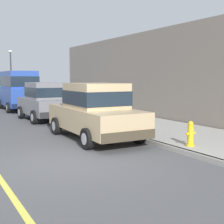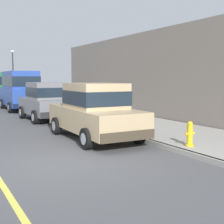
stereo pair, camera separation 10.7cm
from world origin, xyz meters
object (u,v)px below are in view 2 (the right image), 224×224
(car_green_van, at_px, (2,87))
(dog_grey, at_px, (135,119))
(car_tan_sedan, at_px, (95,110))
(fire_hydrant, at_px, (190,135))
(car_blue_van, at_px, (20,89))
(car_grey_hatchback, at_px, (46,101))
(street_lamp, at_px, (13,69))

(car_green_van, relative_size, dog_grey, 7.80)
(car_tan_sedan, distance_m, dog_grey, 2.48)
(car_tan_sedan, height_order, dog_grey, car_tan_sedan)
(car_tan_sedan, bearing_deg, fire_hydrant, -61.99)
(dog_grey, bearing_deg, car_tan_sedan, -159.19)
(car_tan_sedan, xyz_separation_m, fire_hydrant, (1.58, -2.97, -0.51))
(car_blue_van, xyz_separation_m, fire_hydrant, (1.47, -14.10, -0.92))
(car_tan_sedan, distance_m, car_green_van, 17.01)
(car_grey_hatchback, distance_m, street_lamp, 14.35)
(car_tan_sedan, xyz_separation_m, street_lamp, (1.48, 19.59, 1.92))
(dog_grey, bearing_deg, fire_hydrant, -100.13)
(car_blue_van, bearing_deg, street_lamp, 80.80)
(car_tan_sedan, distance_m, fire_hydrant, 3.40)
(car_blue_van, xyz_separation_m, dog_grey, (2.15, -10.27, -0.97))
(car_grey_hatchback, distance_m, fire_hydrant, 8.58)
(car_green_van, distance_m, dog_grey, 16.33)
(car_tan_sedan, relative_size, fire_hydrant, 6.40)
(car_tan_sedan, relative_size, car_blue_van, 0.94)
(car_blue_van, bearing_deg, car_tan_sedan, -90.55)
(fire_hydrant, bearing_deg, dog_grey, 79.87)
(car_tan_sedan, relative_size, car_green_van, 0.94)
(car_blue_van, bearing_deg, car_green_van, 91.02)
(car_tan_sedan, distance_m, car_grey_hatchback, 5.45)
(car_blue_van, relative_size, street_lamp, 1.12)
(car_grey_hatchback, bearing_deg, fire_hydrant, -79.38)
(car_tan_sedan, bearing_deg, car_grey_hatchback, 90.01)
(car_blue_van, bearing_deg, car_grey_hatchback, -91.08)
(car_tan_sedan, relative_size, dog_grey, 7.30)
(car_tan_sedan, xyz_separation_m, car_green_van, (0.00, 17.00, 0.41))
(street_lamp, bearing_deg, fire_hydrant, -89.75)
(car_grey_hatchback, height_order, car_green_van, car_green_van)
(car_grey_hatchback, relative_size, fire_hydrant, 5.27)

